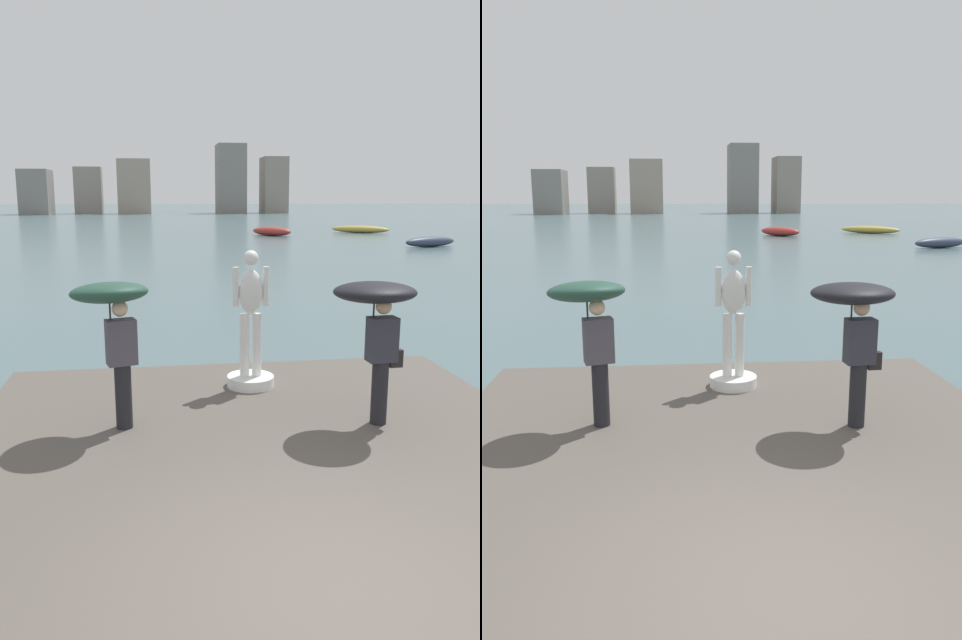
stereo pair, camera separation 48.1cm
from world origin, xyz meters
TOP-DOWN VIEW (x-y plane):
  - ground_plane at (0.00, 40.00)m, footprint 400.00×400.00m
  - pier at (0.00, 1.68)m, footprint 7.61×9.36m
  - statue_white_figure at (0.20, 5.01)m, footprint 0.77×0.77m
  - onlooker_left at (-1.84, 3.52)m, footprint 1.23×1.25m
  - onlooker_right at (1.58, 3.20)m, footprint 1.15×1.16m
  - boat_mid at (8.82, 46.44)m, footprint 3.62×3.76m
  - boat_far at (17.32, 33.96)m, footprint 4.24×2.07m
  - boat_rightward at (17.73, 49.11)m, footprint 5.09×3.91m
  - distant_skyline at (1.97, 111.84)m, footprint 49.57×10.52m

SIDE VIEW (x-z plane):
  - ground_plane at x=0.00m, z-range 0.00..0.00m
  - pier at x=0.00m, z-range 0.00..0.40m
  - boat_rightward at x=17.73m, z-range 0.00..0.68m
  - boat_far at x=17.32m, z-range 0.00..0.69m
  - boat_mid at x=8.82m, z-range 0.00..0.78m
  - statue_white_figure at x=0.20m, z-range 0.11..2.32m
  - onlooker_left at x=-1.84m, z-range 0.97..2.99m
  - onlooker_right at x=1.58m, z-range 1.00..2.97m
  - distant_skyline at x=1.97m, z-range -1.25..11.71m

